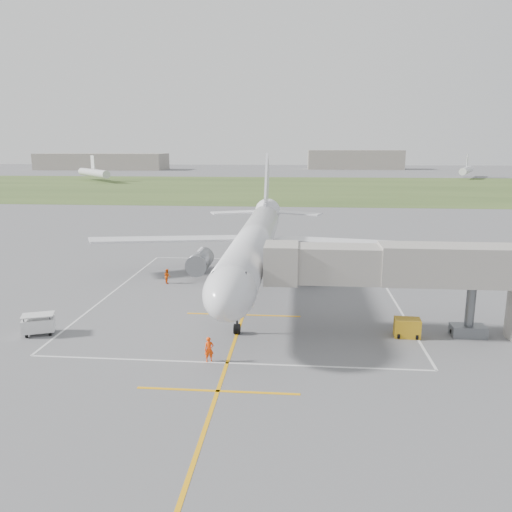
# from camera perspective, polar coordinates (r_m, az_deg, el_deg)

# --- Properties ---
(ground) EXTENTS (700.00, 700.00, 0.00)m
(ground) POSITION_cam_1_polar(r_m,az_deg,el_deg) (53.61, -0.27, -3.25)
(ground) COLOR #5B5B5E
(ground) RESTS_ON ground
(grass_strip) EXTENTS (700.00, 120.00, 0.02)m
(grass_strip) POSITION_cam_1_polar(r_m,az_deg,el_deg) (182.04, 3.48, 7.85)
(grass_strip) COLOR #384F22
(grass_strip) RESTS_ON ground
(apron_markings) EXTENTS (28.20, 60.00, 0.01)m
(apron_markings) POSITION_cam_1_polar(r_m,az_deg,el_deg) (48.06, -0.90, -5.11)
(apron_markings) COLOR #EEA10E
(apron_markings) RESTS_ON ground
(airliner) EXTENTS (38.93, 46.75, 13.52)m
(airliner) POSITION_cam_1_polar(r_m,az_deg,el_deg) (53.33, -0.20, 1.52)
(airliner) COLOR silver
(airliner) RESTS_ON ground
(jet_bridge) EXTENTS (23.40, 5.00, 7.20)m
(jet_bridge) POSITION_cam_1_polar(r_m,az_deg,el_deg) (40.66, 20.53, -2.25)
(jet_bridge) COLOR gray
(jet_bridge) RESTS_ON ground
(gpu_unit) EXTENTS (2.03, 1.50, 1.46)m
(gpu_unit) POSITION_cam_1_polar(r_m,az_deg,el_deg) (40.78, 16.89, -7.86)
(gpu_unit) COLOR #C59118
(gpu_unit) RESTS_ON ground
(baggage_cart) EXTENTS (2.70, 2.15, 1.64)m
(baggage_cart) POSITION_cam_1_polar(r_m,az_deg,el_deg) (43.02, -23.60, -7.15)
(baggage_cart) COLOR silver
(baggage_cart) RESTS_ON ground
(ramp_worker_nose) EXTENTS (0.74, 0.61, 1.76)m
(ramp_worker_nose) POSITION_cam_1_polar(r_m,az_deg,el_deg) (34.88, -5.38, -10.60)
(ramp_worker_nose) COLOR #FF4208
(ramp_worker_nose) RESTS_ON ground
(ramp_worker_wing) EXTENTS (0.92, 0.97, 1.59)m
(ramp_worker_wing) POSITION_cam_1_polar(r_m,az_deg,el_deg) (54.69, -10.11, -2.27)
(ramp_worker_wing) COLOR #DE4C07
(ramp_worker_wing) RESTS_ON ground
(distant_hangars) EXTENTS (345.00, 49.00, 12.00)m
(distant_hangars) POSITION_cam_1_polar(r_m,az_deg,el_deg) (317.42, 1.20, 10.75)
(distant_hangars) COLOR gray
(distant_hangars) RESTS_ON ground
(distant_aircraft) EXTENTS (183.56, 66.26, 8.85)m
(distant_aircraft) POSITION_cam_1_polar(r_m,az_deg,el_deg) (224.87, 3.86, 9.63)
(distant_aircraft) COLOR silver
(distant_aircraft) RESTS_ON ground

